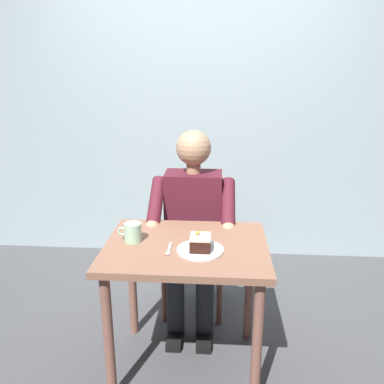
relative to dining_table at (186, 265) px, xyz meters
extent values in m
plane|color=#4A4B4F|center=(0.00, 0.00, -0.63)|extent=(14.00, 14.00, 0.00)
cube|color=#A1B6BB|center=(0.00, -1.51, 0.87)|extent=(6.40, 0.12, 3.00)
cube|color=#8C604A|center=(0.00, 0.00, 0.10)|extent=(0.83, 0.65, 0.04)
cylinder|color=#875748|center=(-0.36, 0.26, -0.27)|extent=(0.05, 0.05, 0.73)
cylinder|color=#875748|center=(0.36, 0.26, -0.27)|extent=(0.05, 0.05, 0.73)
cylinder|color=#875748|center=(-0.36, -0.26, -0.27)|extent=(0.05, 0.05, 0.73)
cylinder|color=#875748|center=(0.36, -0.26, -0.27)|extent=(0.05, 0.05, 0.73)
cube|color=#8D5645|center=(0.00, -0.58, -0.20)|extent=(0.42, 0.42, 0.04)
cube|color=#8D5645|center=(0.00, -0.77, 0.04)|extent=(0.38, 0.04, 0.45)
cylinder|color=#8D5645|center=(-0.18, -0.40, -0.42)|extent=(0.04, 0.04, 0.43)
cylinder|color=#8D5645|center=(0.18, -0.40, -0.42)|extent=(0.04, 0.04, 0.43)
cylinder|color=#8D5645|center=(-0.18, -0.76, -0.42)|extent=(0.04, 0.04, 0.43)
cylinder|color=#8D5645|center=(0.18, -0.76, -0.42)|extent=(0.04, 0.04, 0.43)
cube|color=#531A27|center=(0.00, -0.56, 0.09)|extent=(0.36, 0.22, 0.53)
sphere|color=tan|center=(0.00, -0.56, 0.51)|extent=(0.22, 0.22, 0.22)
cylinder|color=tan|center=(0.00, -0.56, 0.38)|extent=(0.09, 0.09, 0.06)
cylinder|color=#531A27|center=(-0.22, -0.42, 0.20)|extent=(0.08, 0.33, 0.26)
sphere|color=tan|center=(-0.22, -0.26, 0.10)|extent=(0.09, 0.09, 0.09)
cylinder|color=#531A27|center=(0.22, -0.42, 0.20)|extent=(0.08, 0.33, 0.26)
sphere|color=tan|center=(0.22, -0.26, 0.10)|extent=(0.09, 0.09, 0.09)
cylinder|color=#262B33|center=(-0.09, -0.44, -0.20)|extent=(0.13, 0.38, 0.14)
cylinder|color=#262B33|center=(0.09, -0.44, -0.20)|extent=(0.13, 0.38, 0.14)
cylinder|color=#262B33|center=(-0.09, -0.26, -0.43)|extent=(0.11, 0.11, 0.41)
cube|color=black|center=(-0.09, -0.20, -0.61)|extent=(0.09, 0.22, 0.05)
cylinder|color=#262B33|center=(0.09, -0.26, -0.43)|extent=(0.11, 0.11, 0.41)
cube|color=black|center=(0.09, -0.20, -0.61)|extent=(0.09, 0.22, 0.05)
cylinder|color=white|center=(-0.08, 0.07, 0.12)|extent=(0.23, 0.23, 0.01)
cube|color=black|center=(-0.08, 0.07, 0.16)|extent=(0.10, 0.11, 0.06)
cube|color=beige|center=(-0.08, 0.07, 0.19)|extent=(0.10, 0.12, 0.01)
sphere|color=gold|center=(-0.06, 0.05, 0.21)|extent=(0.02, 0.02, 0.02)
cylinder|color=#ACDFB9|center=(0.28, -0.02, 0.17)|extent=(0.09, 0.09, 0.10)
torus|color=#ACDFB9|center=(0.34, -0.02, 0.17)|extent=(0.05, 0.01, 0.05)
cylinder|color=black|center=(0.28, -0.02, 0.21)|extent=(0.08, 0.08, 0.01)
cube|color=silver|center=(0.08, 0.05, 0.12)|extent=(0.01, 0.11, 0.01)
ellipsoid|color=silver|center=(0.08, 0.12, 0.12)|extent=(0.03, 0.04, 0.01)
camera|label=1|loc=(-0.16, 1.83, 0.98)|focal=36.62mm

